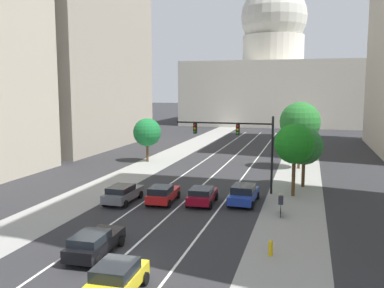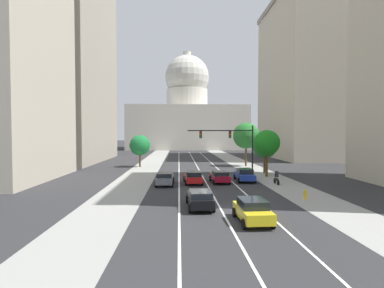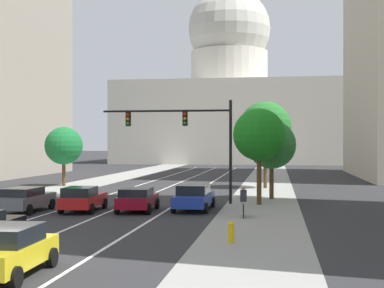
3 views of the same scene
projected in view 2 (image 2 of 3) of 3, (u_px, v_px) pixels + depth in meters
name	position (u px, v px, depth m)	size (l,w,h in m)	color
ground_plane	(194.00, 161.00, 63.52)	(400.00, 400.00, 0.00)	#2B2B2D
sidewalk_left	(150.00, 164.00, 58.14)	(4.81, 130.00, 0.01)	gray
sidewalk_right	(241.00, 164.00, 58.92)	(4.81, 130.00, 0.01)	gray
lane_stripe_left	(179.00, 170.00, 48.41)	(0.16, 90.00, 0.01)	white
lane_stripe_center	(199.00, 170.00, 48.55)	(0.16, 90.00, 0.01)	white
lane_stripe_right	(219.00, 170.00, 48.69)	(0.16, 90.00, 0.01)	white
office_tower_far_left	(66.00, 32.00, 63.21)	(15.43, 29.64, 54.55)	#9E9384
office_tower_far_right	(315.00, 79.00, 72.78)	(21.00, 28.11, 38.00)	#B7AD99
capitol_building	(187.00, 117.00, 118.08)	(43.80, 28.59, 37.66)	beige
car_gray	(165.00, 178.00, 34.43)	(2.08, 4.56, 1.48)	slate
car_black	(200.00, 198.00, 23.81)	(2.14, 4.61, 1.46)	black
car_red	(193.00, 177.00, 35.34)	(2.20, 4.37, 1.51)	red
car_yellow	(253.00, 210.00, 19.97)	(2.15, 4.09, 1.56)	yellow
car_blue	(244.00, 175.00, 37.29)	(2.19, 4.70, 1.57)	#1E389E
car_crimson	(220.00, 176.00, 35.98)	(2.22, 4.14, 1.43)	maroon
traffic_signal_mast	(232.00, 140.00, 40.88)	(8.97, 0.39, 6.99)	black
fire_hydrant	(305.00, 194.00, 26.90)	(0.26, 0.35, 0.91)	yellow
cyclist	(277.00, 177.00, 34.82)	(0.38, 1.70, 1.72)	black
street_tree_mid_left	(140.00, 145.00, 53.02)	(3.59, 3.59, 5.62)	#51381E
street_tree_near_right	(267.00, 143.00, 40.89)	(3.49, 3.49, 6.40)	#51381E
street_tree_mid_right	(265.00, 147.00, 44.75)	(3.56, 3.56, 5.76)	#51381E
street_tree_far_right	(246.00, 136.00, 54.18)	(4.71, 4.71, 7.87)	#51381E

